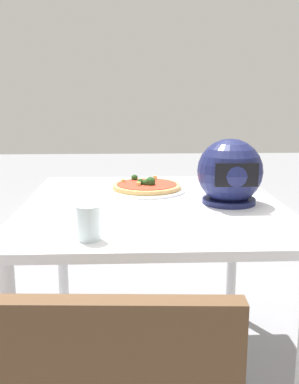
{
  "coord_description": "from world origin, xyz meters",
  "views": [
    {
      "loc": [
        0.08,
        1.66,
        1.13
      ],
      "look_at": [
        0.01,
        -0.11,
        0.74
      ],
      "focal_mm": 41.79,
      "sensor_mm": 36.0,
      "label": 1
    }
  ],
  "objects_px": {
    "dining_table": "(153,223)",
    "pizza": "(146,186)",
    "motorcycle_helmet": "(230,173)",
    "drinking_glass": "(89,223)"
  },
  "relations": [
    {
      "from": "dining_table",
      "to": "pizza",
      "type": "relative_size",
      "value": 3.73
    },
    {
      "from": "pizza",
      "to": "drinking_glass",
      "type": "bearing_deg",
      "value": 73.88
    },
    {
      "from": "motorcycle_helmet",
      "to": "drinking_glass",
      "type": "bearing_deg",
      "value": 40.16
    },
    {
      "from": "dining_table",
      "to": "pizza",
      "type": "xyz_separation_m",
      "value": [
        0.02,
        -0.22,
        0.1
      ]
    },
    {
      "from": "dining_table",
      "to": "pizza",
      "type": "bearing_deg",
      "value": -85.74
    },
    {
      "from": "motorcycle_helmet",
      "to": "drinking_glass",
      "type": "height_order",
      "value": "motorcycle_helmet"
    },
    {
      "from": "dining_table",
      "to": "drinking_glass",
      "type": "xyz_separation_m",
      "value": [
        0.2,
        0.43,
        0.13
      ]
    },
    {
      "from": "dining_table",
      "to": "motorcycle_helmet",
      "type": "relative_size",
      "value": 4.43
    },
    {
      "from": "pizza",
      "to": "motorcycle_helmet",
      "type": "distance_m",
      "value": 0.4
    },
    {
      "from": "dining_table",
      "to": "motorcycle_helmet",
      "type": "height_order",
      "value": "motorcycle_helmet"
    }
  ]
}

